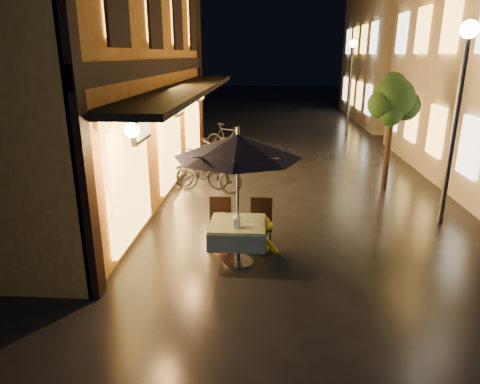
# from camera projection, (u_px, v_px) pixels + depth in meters

# --- Properties ---
(ground) EXTENTS (90.00, 90.00, 0.00)m
(ground) POSITION_uv_depth(u_px,v_px,m) (312.00, 261.00, 7.79)
(ground) COLOR black
(ground) RESTS_ON ground
(west_building) EXTENTS (5.90, 11.40, 7.40)m
(west_building) POSITION_uv_depth(u_px,v_px,m) (77.00, 49.00, 10.79)
(west_building) COLOR orange
(west_building) RESTS_ON ground
(east_building_far) EXTENTS (7.30, 10.30, 7.30)m
(east_building_far) POSITION_uv_depth(u_px,v_px,m) (423.00, 53.00, 23.28)
(east_building_far) COLOR #C5AF9E
(east_building_far) RESTS_ON ground
(street_tree) EXTENTS (1.43, 1.20, 3.15)m
(street_tree) POSITION_uv_depth(u_px,v_px,m) (393.00, 101.00, 11.17)
(street_tree) COLOR black
(street_tree) RESTS_ON ground
(streetlamp_near) EXTENTS (0.36, 0.36, 4.23)m
(streetlamp_near) POSITION_uv_depth(u_px,v_px,m) (460.00, 89.00, 8.60)
(streetlamp_near) COLOR #59595E
(streetlamp_near) RESTS_ON ground
(streetlamp_far) EXTENTS (0.36, 0.36, 4.23)m
(streetlamp_far) POSITION_uv_depth(u_px,v_px,m) (351.00, 69.00, 19.99)
(streetlamp_far) COLOR #59595E
(streetlamp_far) RESTS_ON ground
(cafe_table) EXTENTS (0.99, 0.99, 0.78)m
(cafe_table) POSITION_uv_depth(u_px,v_px,m) (238.00, 233.00, 7.55)
(cafe_table) COLOR #59595E
(cafe_table) RESTS_ON ground
(patio_umbrella) EXTENTS (2.16, 2.16, 2.46)m
(patio_umbrella) POSITION_uv_depth(u_px,v_px,m) (238.00, 146.00, 7.07)
(patio_umbrella) COLOR #59595E
(patio_umbrella) RESTS_ON ground
(cafe_chair_left) EXTENTS (0.42, 0.42, 0.97)m
(cafe_chair_left) POSITION_uv_depth(u_px,v_px,m) (220.00, 219.00, 8.29)
(cafe_chair_left) COLOR black
(cafe_chair_left) RESTS_ON ground
(cafe_chair_right) EXTENTS (0.42, 0.42, 0.97)m
(cafe_chair_right) POSITION_uv_depth(u_px,v_px,m) (261.00, 220.00, 8.24)
(cafe_chair_right) COLOR black
(cafe_chair_right) RESTS_ON ground
(table_lantern) EXTENTS (0.16, 0.16, 0.25)m
(table_lantern) POSITION_uv_depth(u_px,v_px,m) (237.00, 220.00, 7.24)
(table_lantern) COLOR white
(table_lantern) RESTS_ON cafe_table
(person_orange) EXTENTS (0.83, 0.72, 1.45)m
(person_orange) POSITION_uv_depth(u_px,v_px,m) (222.00, 213.00, 8.08)
(person_orange) COLOR #F55527
(person_orange) RESTS_ON ground
(person_yellow) EXTENTS (0.91, 0.56, 1.36)m
(person_yellow) POSITION_uv_depth(u_px,v_px,m) (261.00, 217.00, 8.00)
(person_yellow) COLOR #DEB503
(person_yellow) RESTS_ON ground
(bicycle_0) EXTENTS (2.01, 1.09, 1.00)m
(bicycle_0) POSITION_uv_depth(u_px,v_px,m) (208.00, 174.00, 11.60)
(bicycle_0) COLOR black
(bicycle_0) RESTS_ON ground
(bicycle_1) EXTENTS (1.70, 0.72, 0.99)m
(bicycle_1) POSITION_uv_depth(u_px,v_px,m) (200.00, 171.00, 11.85)
(bicycle_1) COLOR black
(bicycle_1) RESTS_ON ground
(bicycle_2) EXTENTS (1.64, 1.03, 0.81)m
(bicycle_2) POSITION_uv_depth(u_px,v_px,m) (209.00, 159.00, 13.65)
(bicycle_2) COLOR #222228
(bicycle_2) RESTS_ON ground
(bicycle_3) EXTENTS (1.85, 1.17, 1.08)m
(bicycle_3) POSITION_uv_depth(u_px,v_px,m) (213.00, 154.00, 13.68)
(bicycle_3) COLOR black
(bicycle_3) RESTS_ON ground
(bicycle_4) EXTENTS (1.64, 0.98, 0.81)m
(bicycle_4) POSITION_uv_depth(u_px,v_px,m) (228.00, 153.00, 14.45)
(bicycle_4) COLOR black
(bicycle_4) RESTS_ON ground
(bicycle_5) EXTENTS (1.89, 1.20, 1.10)m
(bicycle_5) POSITION_uv_depth(u_px,v_px,m) (227.00, 138.00, 16.15)
(bicycle_5) COLOR black
(bicycle_5) RESTS_ON ground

